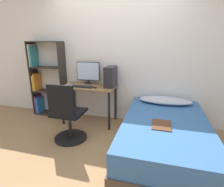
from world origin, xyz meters
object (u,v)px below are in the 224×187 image
at_px(monitor, 88,72).
at_px(keyboard, 82,87).
at_px(bed, 164,137).
at_px(pc_tower, 111,77).
at_px(bookshelf, 44,81).
at_px(office_chair, 68,119).

relative_size(monitor, keyboard, 1.14).
distance_m(bed, keyboard, 1.70).
height_order(monitor, pc_tower, monitor).
bearing_deg(bookshelf, pc_tower, -2.28).
bearing_deg(pc_tower, bed, -37.35).
bearing_deg(bookshelf, bed, -18.29).
relative_size(office_chair, keyboard, 2.28).
xyz_separation_m(bed, keyboard, (-1.52, 0.57, 0.50)).
relative_size(keyboard, pc_tower, 1.12).
xyz_separation_m(bookshelf, office_chair, (1.04, -0.91, -0.38)).
relative_size(office_chair, monitor, 2.00).
height_order(bookshelf, bed, bookshelf).
relative_size(bookshelf, pc_tower, 4.16).
distance_m(keyboard, pc_tower, 0.57).
xyz_separation_m(bookshelf, bed, (2.53, -0.83, -0.50)).
bearing_deg(keyboard, pc_tower, 21.81).
xyz_separation_m(bookshelf, keyboard, (1.01, -0.26, -0.00)).
bearing_deg(office_chair, pc_tower, 60.82).
height_order(keyboard, pc_tower, pc_tower).
xyz_separation_m(bed, pc_tower, (-1.01, 0.77, 0.68)).
height_order(office_chair, pc_tower, pc_tower).
xyz_separation_m(office_chair, bed, (1.49, 0.07, -0.12)).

